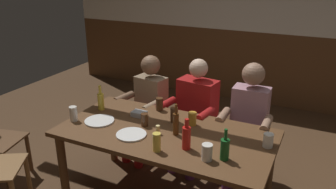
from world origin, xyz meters
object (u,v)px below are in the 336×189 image
pint_glass_1 (157,142)px  pint_glass_7 (192,119)px  bottle_1 (101,101)px  pint_glass_2 (268,140)px  person_0 (147,103)px  condiment_caddy (139,114)px  bottle_0 (186,137)px  pint_glass_6 (73,114)px  dining_table (165,141)px  plate_0 (99,121)px  pint_glass_3 (174,115)px  pint_glass_0 (145,120)px  pint_glass_4 (160,104)px  bottle_2 (225,149)px  person_2 (248,119)px  person_1 (194,110)px  bottle_3 (176,123)px  plate_1 (131,135)px  pint_glass_5 (207,152)px

pint_glass_1 → pint_glass_7: (0.08, 0.56, -0.02)m
bottle_1 → pint_glass_2: (1.68, -0.03, -0.04)m
person_0 → condiment_caddy: size_ratio=8.60×
bottle_0 → pint_glass_6: bearing=179.3°
dining_table → plate_0: bearing=-171.7°
dining_table → bottle_1: 0.84m
condiment_caddy → pint_glass_1: (0.46, -0.51, 0.05)m
plate_0 → pint_glass_3: 0.71m
pint_glass_0 → pint_glass_3: (0.21, 0.20, 0.01)m
bottle_1 → pint_glass_1: size_ratio=1.65×
condiment_caddy → pint_glass_4: bearing=63.3°
plate_0 → person_0: bearing=85.5°
condiment_caddy → bottle_1: bottle_1 is taller
bottle_2 → pint_glass_7: bearing=135.0°
person_2 → bottle_0: (-0.29, -0.91, 0.17)m
bottle_2 → pint_glass_0: 0.86m
bottle_2 → pint_glass_6: (-1.49, 0.03, -0.02)m
pint_glass_1 → plate_0: bearing=162.1°
bottle_0 → bottle_1: bottle_0 is taller
pint_glass_0 → pint_glass_4: (-0.04, 0.38, 0.01)m
person_2 → pint_glass_3: bearing=39.5°
person_1 → pint_glass_7: bearing=117.6°
bottle_1 → bottle_2: size_ratio=1.01×
bottle_1 → bottle_2: (1.42, -0.37, -0.00)m
condiment_caddy → pint_glass_6: pint_glass_6 is taller
bottle_2 → pint_glass_2: bottle_2 is taller
person_1 → pint_glass_3: person_1 is taller
person_0 → bottle_3: 1.02m
person_0 → pint_glass_7: bearing=157.9°
pint_glass_7 → person_2: bearing=49.7°
person_2 → pint_glass_4: bearing=20.2°
plate_0 → person_2: bearing=33.3°
person_1 → bottle_0: bearing=116.1°
plate_1 → bottle_0: 0.53m
person_2 → pint_glass_7: (-0.41, -0.48, 0.12)m
person_2 → bottle_1: size_ratio=4.87×
bottle_2 → pint_glass_1: 0.53m
bottle_1 → bottle_3: bottle_3 is taller
bottle_1 → bottle_2: 1.47m
pint_glass_5 → condiment_caddy: bearing=152.1°
bottle_0 → bottle_1: size_ratio=1.02×
person_2 → pint_glass_4: 0.90m
pint_glass_0 → pint_glass_1: pint_glass_1 is taller
dining_table → pint_glass_5: (0.49, -0.28, 0.16)m
bottle_0 → bottle_2: (0.32, -0.02, -0.01)m
person_0 → dining_table: bearing=140.0°
pint_glass_1 → pint_glass_2: size_ratio=1.34×
bottle_3 → pint_glass_7: bottle_3 is taller
dining_table → pint_glass_5: 0.59m
pint_glass_0 → pint_glass_7: (0.38, 0.21, 0.00)m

